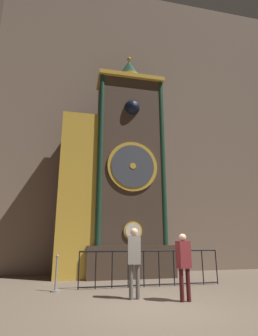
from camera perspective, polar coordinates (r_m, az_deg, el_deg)
name	(u,v)px	position (r m, az deg, el deg)	size (l,w,h in m)	color
ground_plane	(157,308)	(6.82, 6.14, -28.03)	(28.00, 28.00, 0.00)	brown
cathedral_back_wall	(115,113)	(14.16, -3.15, 11.81)	(24.00, 0.32, 15.82)	#7A6656
clock_tower	(118,173)	(11.67, -2.44, -1.01)	(4.81, 1.80, 10.42)	#423328
railing_fence	(151,266)	(9.30, 4.90, -20.54)	(4.78, 0.05, 1.14)	black
visitor_near	(134,255)	(7.46, 1.15, -18.46)	(0.37, 0.28, 1.81)	#58554F
visitor_far	(184,260)	(7.35, 11.81, -19.02)	(0.38, 0.29, 1.65)	#461518
stanchion_post	(56,279)	(8.82, -15.64, -22.29)	(0.28, 0.28, 1.05)	gray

